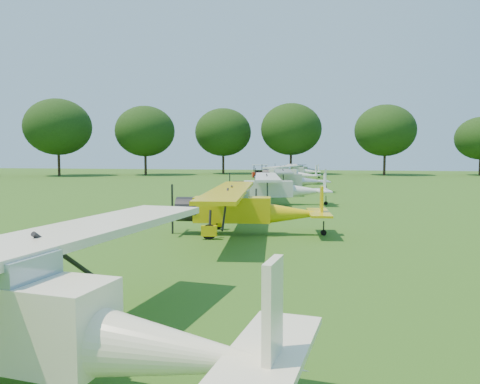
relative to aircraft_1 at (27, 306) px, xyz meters
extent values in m
plane|color=#2A5515|center=(-0.91, 23.03, -1.41)|extent=(160.00, 160.00, 0.00)
cylinder|color=#2F2112|center=(29.42, 81.08, 0.44)|extent=(0.44, 0.44, 3.70)
cylinder|color=#2F2112|center=(13.37, 79.24, 0.84)|extent=(0.44, 0.44, 4.51)
ellipsoid|color=black|center=(13.37, 79.24, 6.35)|extent=(10.52, 10.52, 8.94)
cylinder|color=#2F2112|center=(-3.03, 79.77, 0.96)|extent=(0.44, 0.44, 4.74)
ellipsoid|color=black|center=(-3.03, 79.77, 6.75)|extent=(11.05, 11.05, 9.39)
cylinder|color=#2F2112|center=(-15.66, 79.57, 0.83)|extent=(0.44, 0.44, 4.49)
ellipsoid|color=black|center=(-15.66, 79.57, 6.31)|extent=(10.47, 10.47, 8.90)
cylinder|color=#2F2112|center=(-27.80, 71.53, 0.81)|extent=(0.44, 0.44, 4.44)
ellipsoid|color=black|center=(-27.80, 71.53, 6.23)|extent=(10.36, 10.36, 8.80)
cylinder|color=#2F2112|center=(-41.07, 65.95, 0.98)|extent=(0.44, 0.44, 4.77)
ellipsoid|color=black|center=(-41.07, 65.95, 6.81)|extent=(11.14, 11.14, 9.47)
cone|color=white|center=(2.51, -0.30, -0.38)|extent=(3.32, 1.41, 1.03)
cube|color=white|center=(3.65, -0.44, 0.20)|extent=(0.19, 0.64, 1.49)
cube|color=white|center=(3.54, -0.42, -0.32)|extent=(1.35, 3.31, 0.10)
cylinder|color=black|center=(-1.31, 1.60, -1.07)|extent=(0.71, 0.26, 0.69)
cube|color=#D6B709|center=(-0.05, 14.57, -0.28)|extent=(3.54, 1.42, 1.13)
cone|color=#D6B709|center=(2.84, 14.90, -0.44)|extent=(3.11, 1.31, 0.97)
cube|color=#8CA5B2|center=(-0.16, 14.55, 0.31)|extent=(1.83, 1.18, 0.59)
cylinder|color=black|center=(-2.08, 14.33, -0.28)|extent=(1.09, 1.22, 1.12)
cube|color=black|center=(-2.78, 14.25, -0.28)|extent=(0.08, 0.14, 2.26)
cube|color=#D6B709|center=(-0.16, 14.55, 0.58)|extent=(2.87, 11.52, 0.15)
cube|color=#D6B709|center=(3.91, 15.03, 0.10)|extent=(0.18, 0.60, 1.40)
cube|color=#D6B709|center=(3.80, 15.01, -0.39)|extent=(1.26, 3.10, 0.10)
cylinder|color=black|center=(-0.75, 13.13, -1.09)|extent=(0.66, 0.25, 0.65)
cylinder|color=black|center=(-1.06, 15.80, -1.09)|extent=(0.66, 0.25, 0.65)
cylinder|color=black|center=(4.01, 15.04, -1.28)|extent=(0.27, 0.12, 0.26)
cube|color=silver|center=(-0.13, 27.31, -0.27)|extent=(3.60, 1.56, 1.14)
cone|color=silver|center=(2.77, 27.77, -0.43)|extent=(3.16, 1.44, 0.98)
cube|color=#8CA5B2|center=(-0.24, 27.30, 0.33)|extent=(1.88, 1.26, 0.60)
cylinder|color=black|center=(-2.17, 26.99, -0.27)|extent=(1.14, 1.27, 1.13)
cube|color=black|center=(-2.87, 26.88, -0.27)|extent=(0.08, 0.14, 2.29)
cube|color=silver|center=(-0.24, 27.30, 0.60)|extent=(3.34, 11.64, 0.15)
cube|color=silver|center=(3.85, 27.94, 0.11)|extent=(0.20, 0.61, 1.41)
cube|color=silver|center=(3.74, 27.92, -0.38)|extent=(1.39, 3.15, 0.10)
cylinder|color=black|center=(-0.78, 25.83, -1.08)|extent=(0.67, 0.27, 0.65)
cylinder|color=black|center=(-1.20, 28.52, -1.08)|extent=(0.67, 0.27, 0.65)
cylinder|color=black|center=(3.96, 27.95, -1.28)|extent=(0.27, 0.13, 0.26)
cube|color=silver|center=(-0.21, 39.35, -0.28)|extent=(3.56, 1.48, 1.13)
cone|color=silver|center=(2.67, 39.74, -0.44)|extent=(3.13, 1.37, 0.97)
cube|color=#8CA5B2|center=(-0.32, 39.33, 0.32)|extent=(1.85, 1.22, 0.59)
cylinder|color=black|center=(-2.25, 39.07, -0.28)|extent=(1.11, 1.24, 1.12)
cube|color=black|center=(-2.94, 38.98, -0.28)|extent=(0.08, 0.14, 2.27)
cube|color=silver|center=(-0.32, 39.33, 0.59)|extent=(3.09, 11.55, 0.15)
cube|color=silver|center=(3.74, 39.88, 0.10)|extent=(0.19, 0.60, 1.40)
cube|color=silver|center=(3.64, 39.87, -0.38)|extent=(1.31, 3.12, 0.10)
cylinder|color=black|center=(-0.89, 37.89, -1.09)|extent=(0.67, 0.26, 0.65)
cylinder|color=black|center=(-1.25, 40.57, -1.09)|extent=(0.67, 0.26, 0.65)
cylinder|color=black|center=(3.85, 39.90, -1.28)|extent=(0.27, 0.12, 0.26)
cube|color=silver|center=(-1.59, 52.54, -0.24)|extent=(3.69, 1.63, 1.17)
cone|color=silver|center=(1.37, 52.04, -0.41)|extent=(3.24, 1.51, 1.00)
cube|color=#8CA5B2|center=(-1.70, 52.56, 0.37)|extent=(1.93, 1.31, 0.61)
cylinder|color=black|center=(-3.67, 52.89, -0.24)|extent=(1.18, 1.31, 1.16)
cube|color=black|center=(-4.39, 53.01, -0.24)|extent=(0.09, 0.14, 2.34)
cube|color=silver|center=(-1.70, 52.56, 0.65)|extent=(3.55, 11.90, 0.16)
cube|color=silver|center=(2.47, 51.85, 0.15)|extent=(0.21, 0.62, 1.45)
cube|color=silver|center=(2.36, 51.87, -0.35)|extent=(1.45, 3.23, 0.10)
cylinder|color=black|center=(-2.70, 51.32, -1.08)|extent=(0.69, 0.29, 0.67)
cylinder|color=black|center=(-2.24, 54.06, -1.08)|extent=(0.69, 0.29, 0.67)
cylinder|color=black|center=(2.58, 51.84, -1.28)|extent=(0.28, 0.13, 0.27)
cube|color=silver|center=(-1.57, 66.02, -0.30)|extent=(3.45, 1.25, 1.11)
cone|color=silver|center=(1.28, 66.22, -0.46)|extent=(3.02, 1.16, 0.95)
cube|color=#8CA5B2|center=(-1.67, 66.01, 0.28)|extent=(1.76, 1.09, 0.58)
cylinder|color=black|center=(-3.57, 65.87, -0.30)|extent=(1.03, 1.16, 1.10)
cube|color=black|center=(-4.25, 65.82, -0.30)|extent=(0.07, 0.13, 2.22)
cube|color=silver|center=(-1.67, 66.01, 0.54)|extent=(2.34, 11.28, 0.15)
cube|color=silver|center=(2.33, 66.30, 0.07)|extent=(0.15, 0.59, 1.37)
cube|color=silver|center=(2.23, 66.29, -0.41)|extent=(1.11, 3.02, 0.10)
cylinder|color=black|center=(-2.31, 64.64, -1.09)|extent=(0.64, 0.21, 0.63)
cylinder|color=black|center=(-2.50, 67.27, -1.09)|extent=(0.64, 0.21, 0.63)
cylinder|color=black|center=(2.44, 66.30, -1.28)|extent=(0.26, 0.10, 0.25)
cube|color=silver|center=(-1.37, 79.28, -0.47)|extent=(2.93, 1.08, 0.94)
cone|color=silver|center=(1.04, 79.08, -0.60)|extent=(2.57, 1.01, 0.81)
cube|color=#8CA5B2|center=(-1.46, 79.29, 0.02)|extent=(1.50, 0.94, 0.49)
cylinder|color=black|center=(-3.07, 79.42, -0.47)|extent=(0.88, 1.00, 0.93)
cube|color=black|center=(-3.65, 79.47, -0.47)|extent=(0.06, 0.11, 1.88)
cube|color=silver|center=(-1.46, 79.29, 0.25)|extent=(2.07, 9.57, 0.13)
cube|color=silver|center=(1.93, 79.01, -0.16)|extent=(0.13, 0.50, 1.17)
cube|color=silver|center=(1.84, 79.02, -0.56)|extent=(0.96, 2.56, 0.08)
cylinder|color=black|center=(-2.18, 78.22, -1.14)|extent=(0.55, 0.19, 0.54)
cylinder|color=black|center=(-1.99, 80.46, -1.14)|extent=(0.55, 0.19, 0.54)
cylinder|color=black|center=(2.02, 79.00, -1.30)|extent=(0.22, 0.09, 0.22)
cube|color=#B61F0D|center=(-6.54, 65.52, -0.92)|extent=(2.68, 1.94, 0.77)
cube|color=black|center=(-6.86, 65.43, -0.48)|extent=(1.28, 1.43, 0.49)
cube|color=silver|center=(-6.54, 65.52, 0.58)|extent=(2.61, 2.01, 0.09)
cylinder|color=black|center=(-7.14, 64.64, -1.17)|extent=(0.51, 0.28, 0.48)
cylinder|color=black|center=(-7.52, 65.94, -1.17)|extent=(0.51, 0.28, 0.48)
cylinder|color=black|center=(-5.56, 65.10, -1.17)|extent=(0.51, 0.28, 0.48)
cylinder|color=black|center=(-5.95, 66.40, -1.17)|extent=(0.51, 0.28, 0.48)
camera|label=1|loc=(4.33, -5.92, 2.20)|focal=35.00mm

